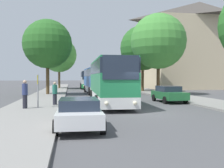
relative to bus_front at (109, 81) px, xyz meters
name	(u,v)px	position (x,y,z in m)	size (l,w,h in m)	color
ground_plane	(143,112)	(1.36, -5.02, -1.87)	(300.00, 300.00, 0.00)	#4C4C4F
sidewalk_left	(26,114)	(-5.64, -5.02, -1.80)	(4.00, 120.00, 0.15)	gray
building_right_background	(199,45)	(21.85, 27.19, 6.55)	(20.21, 13.40, 16.84)	#C6B28E
bus_front	(109,81)	(0.00, 0.00, 0.00)	(2.95, 11.36, 3.52)	silver
bus_middle	(97,80)	(0.38, 13.82, -0.08)	(2.98, 11.40, 3.36)	silver
bus_rear	(88,79)	(0.22, 29.36, -0.13)	(2.98, 10.97, 3.25)	#238942
parked_car_left_curb	(79,112)	(-2.75, -9.49, -1.18)	(2.03, 4.36, 1.29)	silver
parked_car_right_near	(169,94)	(5.39, 0.95, -1.13)	(2.12, 4.20, 1.42)	#236B38
parked_car_right_far	(127,87)	(4.99, 16.23, -1.15)	(2.11, 4.11, 1.36)	red
bus_stop_sign	(38,87)	(-5.27, -2.45, -0.34)	(0.08, 0.45, 2.22)	gray
pedestrian_waiting_near	(55,93)	(-4.24, -0.91, -0.87)	(0.36, 0.36, 1.70)	#23232D
pedestrian_waiting_far	(25,94)	(-6.04, -2.96, -0.78)	(0.36, 0.36, 1.85)	#23232D
tree_left_near	(47,44)	(-5.77, 11.55, 4.28)	(5.87, 5.87, 8.95)	#513D23
tree_left_far	(59,55)	(-5.09, 28.52, 4.40)	(6.40, 6.40, 9.33)	brown
tree_right_near	(143,48)	(7.42, 16.51, 4.57)	(6.59, 6.59, 9.60)	#513D23
tree_right_mid	(158,41)	(7.48, 9.79, 4.64)	(6.71, 6.71, 9.73)	#47331E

